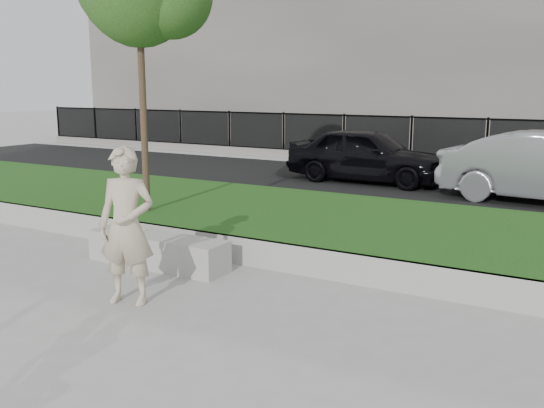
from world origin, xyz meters
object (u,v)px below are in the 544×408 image
Objects in this scene: man at (127,226)px; book at (136,230)px; stone_bench at (158,250)px; car_dark at (367,155)px.

book is (-1.11, 1.34, -0.47)m from man.
book is (-0.42, 0.03, 0.23)m from stone_bench.
stone_bench is at bearing -2.55° from book.
stone_bench is 1.17× the size of man.
car_dark is at bearing 89.59° from book.
book reaches higher than stone_bench.
stone_bench is 8.36m from car_dark.
car_dark is (0.32, 8.31, 0.29)m from book.
stone_bench is 0.52× the size of car_dark.
man is 7.54× the size of book.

